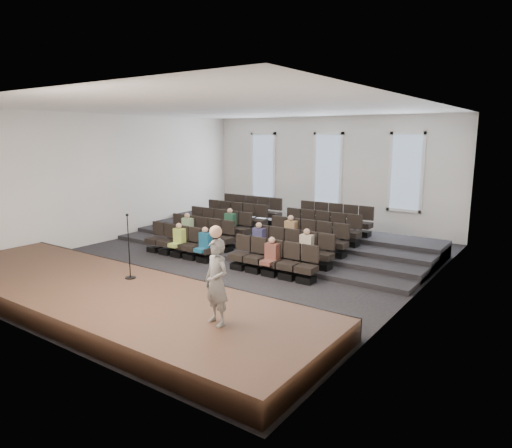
{
  "coord_description": "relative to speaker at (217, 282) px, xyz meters",
  "views": [
    {
      "loc": [
        9.15,
        -11.7,
        4.15
      ],
      "look_at": [
        0.59,
        0.5,
        1.26
      ],
      "focal_mm": 32.0,
      "sensor_mm": 36.0,
      "label": 1
    }
  ],
  "objects": [
    {
      "name": "ground",
      "position": [
        -3.66,
        5.21,
        -1.36
      ],
      "size": [
        14.0,
        14.0,
        0.0
      ],
      "primitive_type": "plane",
      "color": "black",
      "rests_on": "ground"
    },
    {
      "name": "ceiling",
      "position": [
        -3.66,
        5.21,
        3.65
      ],
      "size": [
        12.0,
        14.0,
        0.02
      ],
      "primitive_type": "cube",
      "color": "white",
      "rests_on": "ground"
    },
    {
      "name": "wall_back",
      "position": [
        -3.66,
        12.23,
        1.14
      ],
      "size": [
        12.0,
        0.04,
        5.0
      ],
      "primitive_type": "cube",
      "color": "white",
      "rests_on": "ground"
    },
    {
      "name": "wall_front",
      "position": [
        -3.66,
        -1.81,
        1.14
      ],
      "size": [
        12.0,
        0.04,
        5.0
      ],
      "primitive_type": "cube",
      "color": "white",
      "rests_on": "ground"
    },
    {
      "name": "wall_left",
      "position": [
        -9.68,
        5.21,
        1.14
      ],
      "size": [
        0.04,
        14.0,
        5.0
      ],
      "primitive_type": "cube",
      "color": "white",
      "rests_on": "ground"
    },
    {
      "name": "wall_right",
      "position": [
        2.36,
        5.21,
        1.14
      ],
      "size": [
        0.04,
        14.0,
        5.0
      ],
      "primitive_type": "cube",
      "color": "white",
      "rests_on": "ground"
    },
    {
      "name": "stage",
      "position": [
        -3.66,
        0.11,
        -1.11
      ],
      "size": [
        11.8,
        3.6,
        0.5
      ],
      "primitive_type": "cube",
      "color": "#42271C",
      "rests_on": "ground"
    },
    {
      "name": "stage_lip",
      "position": [
        -3.66,
        1.88,
        -1.11
      ],
      "size": [
        11.8,
        0.06,
        0.52
      ],
      "primitive_type": "cube",
      "color": "black",
      "rests_on": "ground"
    },
    {
      "name": "risers",
      "position": [
        -3.66,
        8.38,
        -1.16
      ],
      "size": [
        11.8,
        4.8,
        0.6
      ],
      "color": "black",
      "rests_on": "ground"
    },
    {
      "name": "seating_rows",
      "position": [
        -3.66,
        6.75,
        -0.67
      ],
      "size": [
        6.8,
        4.7,
        1.67
      ],
      "color": "black",
      "rests_on": "ground"
    },
    {
      "name": "windows",
      "position": [
        -3.66,
        12.16,
        1.34
      ],
      "size": [
        8.44,
        0.1,
        3.24
      ],
      "color": "white",
      "rests_on": "wall_back"
    },
    {
      "name": "audience",
      "position": [
        -3.66,
        5.53,
        -0.54
      ],
      "size": [
        5.45,
        2.64,
        1.1
      ],
      "color": "#B3D254",
      "rests_on": "seating_rows"
    },
    {
      "name": "speaker",
      "position": [
        0.0,
        0.0,
        0.0
      ],
      "size": [
        0.71,
        0.55,
        1.71
      ],
      "primitive_type": "imported",
      "rotation": [
        0.0,
        0.0,
        -0.25
      ],
      "color": "slate",
      "rests_on": "stage"
    },
    {
      "name": "mic_stand",
      "position": [
        -3.75,
        0.97,
        -0.35
      ],
      "size": [
        0.29,
        0.29,
        1.71
      ],
      "color": "black",
      "rests_on": "stage"
    }
  ]
}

